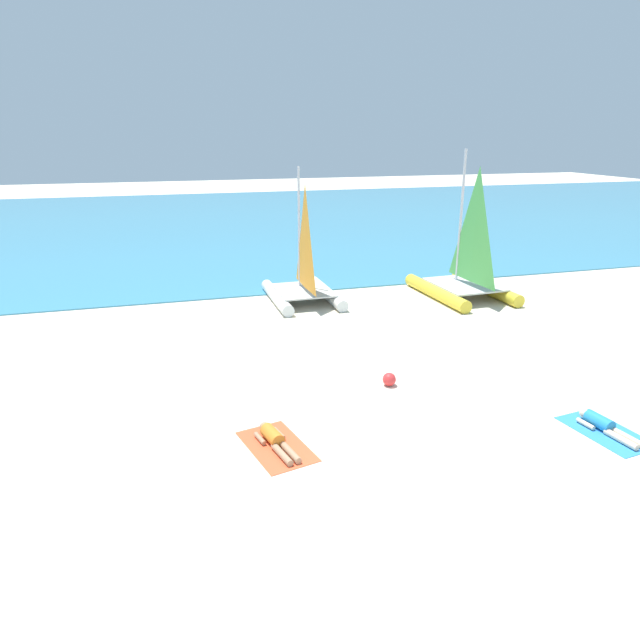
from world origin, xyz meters
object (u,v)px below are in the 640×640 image
object	(u,v)px
towel_left	(277,446)
towel_right	(606,432)
sunbather_right	(604,425)
beach_ball	(389,379)
sunbather_left	(275,440)
sailboat_white	(303,283)
sailboat_yellow	(464,276)

from	to	relation	value
towel_left	towel_right	bearing A→B (deg)	-11.32
towel_right	sunbather_right	xyz separation A→B (m)	(-0.01, 0.07, 0.13)
towel_left	beach_ball	size ratio (longest dim) A/B	5.49
sunbather_left	towel_left	bearing A→B (deg)	-90.00
sunbather_right	beach_ball	xyz separation A→B (m)	(-3.59, 3.48, 0.04)
sailboat_white	sunbather_right	distance (m)	12.16
sunbather_left	beach_ball	size ratio (longest dim) A/B	4.50
sailboat_yellow	towel_left	bearing A→B (deg)	-138.74
sailboat_yellow	towel_right	world-z (taller)	sailboat_yellow
towel_left	sunbather_right	bearing A→B (deg)	-10.81
sailboat_white	towel_left	world-z (taller)	sailboat_white
towel_right	sailboat_white	bearing A→B (deg)	108.11
towel_left	sunbather_right	size ratio (longest dim) A/B	1.21
sailboat_white	towel_left	bearing A→B (deg)	-107.87
sailboat_white	beach_ball	world-z (taller)	sailboat_white
towel_right	sunbather_right	bearing A→B (deg)	97.35
towel_left	sunbather_left	size ratio (longest dim) A/B	1.22
sailboat_yellow	sunbather_right	distance (m)	10.72
towel_left	towel_right	distance (m)	7.15
sunbather_left	sunbather_right	size ratio (longest dim) A/B	0.99
towel_left	towel_right	xyz separation A→B (m)	(7.01, -1.40, 0.00)
sailboat_white	towel_left	size ratio (longest dim) A/B	2.63
sailboat_white	towel_left	xyz separation A→B (m)	(-3.22, -10.20, -0.74)
sunbather_left	sunbather_right	xyz separation A→B (m)	(7.02, -1.40, 0.00)
sailboat_white	sunbather_right	bearing A→B (deg)	-72.19
sailboat_white	beach_ball	bearing A→B (deg)	-88.98
sailboat_yellow	beach_ball	xyz separation A→B (m)	(-6.03, -6.93, -0.66)
sunbather_right	beach_ball	distance (m)	5.01
towel_left	beach_ball	world-z (taller)	beach_ball
sailboat_yellow	sunbather_left	distance (m)	13.08
sunbather_left	beach_ball	xyz separation A→B (m)	(3.43, 2.08, 0.04)
towel_right	sunbather_right	distance (m)	0.14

